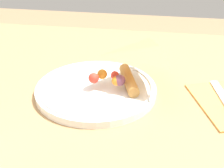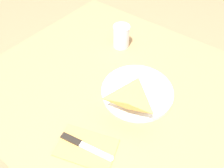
# 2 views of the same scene
# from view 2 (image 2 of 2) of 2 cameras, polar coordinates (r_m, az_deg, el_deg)

# --- Properties ---
(ground_plane) EXTENTS (6.00, 6.00, 0.00)m
(ground_plane) POSITION_cam_2_polar(r_m,az_deg,el_deg) (1.49, 0.48, -19.58)
(ground_plane) COLOR #997A56
(dining_table) EXTENTS (0.99, 0.89, 0.75)m
(dining_table) POSITION_cam_2_polar(r_m,az_deg,el_deg) (0.92, 0.72, -4.41)
(dining_table) COLOR #A87F51
(dining_table) RESTS_ON ground_plane
(plate_pizza) EXTENTS (0.26, 0.26, 0.05)m
(plate_pizza) POSITION_cam_2_polar(r_m,az_deg,el_deg) (0.80, 6.53, -1.83)
(plate_pizza) COLOR white
(plate_pizza) RESTS_ON dining_table
(milk_glass) EXTENTS (0.07, 0.07, 0.10)m
(milk_glass) POSITION_cam_2_polar(r_m,az_deg,el_deg) (0.98, 2.43, 12.23)
(milk_glass) COLOR white
(milk_glass) RESTS_ON dining_table
(napkin_folded) EXTENTS (0.21, 0.16, 0.00)m
(napkin_folded) POSITION_cam_2_polar(r_m,az_deg,el_deg) (0.69, -6.73, -16.08)
(napkin_folded) COLOR #E59E4C
(napkin_folded) RESTS_ON dining_table
(butter_knife) EXTENTS (0.18, 0.05, 0.01)m
(butter_knife) POSITION_cam_2_polar(r_m,az_deg,el_deg) (0.69, -7.38, -15.61)
(butter_knife) COLOR black
(butter_knife) RESTS_ON napkin_folded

